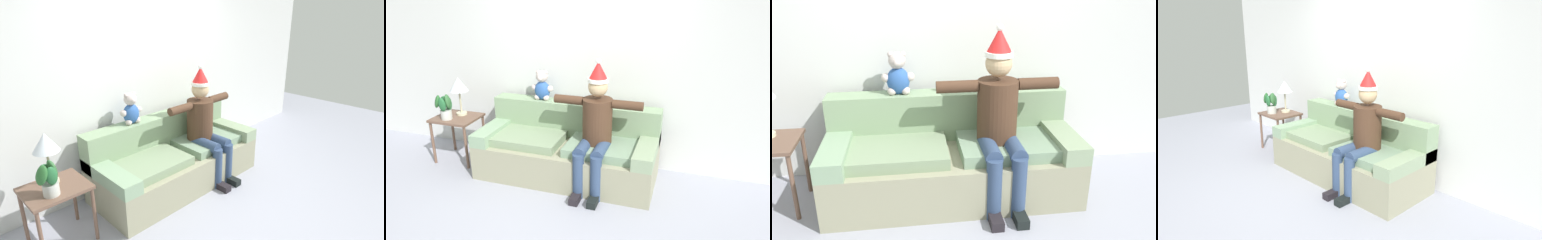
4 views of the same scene
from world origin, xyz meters
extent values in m
cube|color=silver|center=(0.00, 1.55, 1.35)|extent=(7.00, 0.10, 2.70)
cube|color=gray|center=(0.00, 0.98, 0.21)|extent=(2.15, 0.88, 0.42)
cube|color=gray|center=(0.00, 1.30, 0.64)|extent=(2.15, 0.24, 0.43)
cube|color=gray|center=(-0.96, 0.98, 0.50)|extent=(0.22, 0.88, 0.15)
cube|color=gray|center=(0.96, 0.98, 0.50)|extent=(0.22, 0.88, 0.15)
cube|color=gray|center=(-0.48, 0.93, 0.47)|extent=(0.86, 0.62, 0.10)
cube|color=gray|center=(0.48, 0.93, 0.47)|extent=(0.86, 0.62, 0.10)
cylinder|color=#452C1D|center=(0.38, 0.96, 0.78)|extent=(0.34, 0.34, 0.52)
sphere|color=tan|center=(0.38, 0.96, 1.18)|extent=(0.22, 0.22, 0.22)
cylinder|color=white|center=(0.38, 0.96, 1.26)|extent=(0.23, 0.23, 0.04)
cone|color=red|center=(0.38, 0.96, 1.37)|extent=(0.21, 0.21, 0.20)
sphere|color=white|center=(0.38, 0.96, 1.47)|extent=(0.06, 0.06, 0.06)
cylinder|color=navy|center=(0.28, 0.76, 0.52)|extent=(0.14, 0.40, 0.14)
cylinder|color=navy|center=(0.28, 0.56, 0.26)|extent=(0.13, 0.13, 0.52)
cube|color=black|center=(0.28, 0.48, 0.04)|extent=(0.10, 0.24, 0.08)
cylinder|color=navy|center=(0.48, 0.76, 0.52)|extent=(0.14, 0.40, 0.14)
cylinder|color=navy|center=(0.48, 0.56, 0.26)|extent=(0.13, 0.13, 0.52)
cube|color=black|center=(0.48, 0.48, 0.04)|extent=(0.10, 0.24, 0.08)
cylinder|color=#452C1D|center=(0.04, 0.96, 1.00)|extent=(0.34, 0.10, 0.10)
cylinder|color=#452C1D|center=(0.72, 0.96, 1.00)|extent=(0.34, 0.10, 0.10)
ellipsoid|color=#2C559A|center=(-0.44, 1.30, 0.98)|extent=(0.20, 0.16, 0.24)
sphere|color=beige|center=(-0.44, 1.30, 1.16)|extent=(0.15, 0.15, 0.15)
sphere|color=beige|center=(-0.44, 1.24, 1.15)|extent=(0.07, 0.07, 0.07)
sphere|color=beige|center=(-0.49, 1.30, 1.21)|extent=(0.05, 0.05, 0.05)
sphere|color=beige|center=(-0.38, 1.30, 1.21)|extent=(0.05, 0.05, 0.05)
sphere|color=beige|center=(-0.54, 1.30, 1.01)|extent=(0.08, 0.08, 0.08)
sphere|color=beige|center=(-0.50, 1.27, 0.89)|extent=(0.08, 0.08, 0.08)
sphere|color=beige|center=(-0.33, 1.30, 1.01)|extent=(0.08, 0.08, 0.08)
sphere|color=beige|center=(-0.38, 1.27, 0.89)|extent=(0.08, 0.08, 0.08)
cylinder|color=brown|center=(-1.28, 0.76, 0.29)|extent=(0.04, 0.04, 0.58)
cylinder|color=brown|center=(-1.28, 1.19, 0.29)|extent=(0.04, 0.04, 0.58)
camera|label=1|loc=(-2.45, -1.74, 2.22)|focal=30.01mm
camera|label=2|loc=(1.36, -2.79, 2.26)|focal=33.94mm
camera|label=3|loc=(-0.33, -2.04, 1.90)|focal=36.23mm
camera|label=4|loc=(3.00, -1.91, 1.95)|focal=31.67mm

